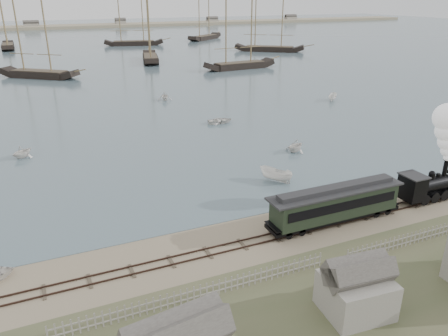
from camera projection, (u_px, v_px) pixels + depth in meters
name	position (u px, v px, depth m)	size (l,w,h in m)	color
ground	(243.00, 231.00, 37.29)	(600.00, 600.00, 0.00)	tan
harbor_water	(63.00, 42.00, 181.63)	(600.00, 336.00, 0.06)	#4A6069
rail_track	(254.00, 242.00, 35.57)	(120.00, 1.80, 0.16)	#33221B
picket_fence_west	(201.00, 300.00, 28.91)	(19.00, 0.10, 1.20)	gray
picket_fence_east	(421.00, 242.00, 35.60)	(15.00, 0.10, 1.20)	gray
shed_mid	(354.00, 311.00, 27.84)	(4.00, 3.50, 3.60)	gray
far_spit	(51.00, 29.00, 249.58)	(500.00, 20.00, 1.80)	tan
locomotive	(442.00, 159.00, 41.53)	(7.32, 2.73, 9.13)	black
passenger_coach	(335.00, 203.00, 37.82)	(12.79, 2.47, 3.11)	black
rowboat_1	(22.00, 151.00, 53.47)	(2.94, 2.54, 1.55)	white
rowboat_2	(276.00, 175.00, 46.67)	(3.79, 1.43, 1.46)	white
rowboat_3	(220.00, 120.00, 67.84)	(3.96, 2.83, 0.82)	white
rowboat_4	(295.00, 146.00, 55.50)	(3.02, 2.61, 1.59)	white
rowboat_5	(332.00, 97.00, 81.96)	(3.41, 1.28, 1.32)	white
rowboat_7	(165.00, 96.00, 82.27)	(3.05, 2.63, 1.60)	white
schooner_2	(33.00, 34.00, 100.74)	(19.58, 4.52, 20.00)	black
schooner_3	(148.00, 26.00, 125.50)	(19.94, 4.60, 20.00)	black
schooner_4	(240.00, 30.00, 113.14)	(19.80, 4.57, 20.00)	black
schooner_5	(270.00, 21.00, 148.22)	(23.82, 5.50, 20.00)	black
schooner_7	(3.00, 20.00, 154.71)	(19.41, 4.48, 20.00)	black
schooner_8	(132.00, 18.00, 165.33)	(22.30, 5.15, 20.00)	black
schooner_9	(205.00, 15.00, 186.74)	(21.81, 5.03, 20.00)	black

